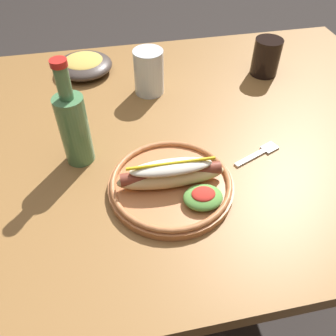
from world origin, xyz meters
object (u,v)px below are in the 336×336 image
at_px(water_cup, 149,72).
at_px(hot_dog_plate, 173,182).
at_px(side_bowl, 84,65).
at_px(soda_cup, 266,57).
at_px(glass_bottle, 74,126).
at_px(fork, 260,153).

bearing_deg(water_cup, hot_dog_plate, -92.10).
xyz_separation_m(water_cup, side_bowl, (-0.17, 0.14, -0.03)).
distance_m(soda_cup, side_bowl, 0.52).
bearing_deg(hot_dog_plate, glass_bottle, 143.73).
distance_m(water_cup, side_bowl, 0.22).
bearing_deg(side_bowl, glass_bottle, -93.44).
bearing_deg(fork, water_cup, 101.09).
xyz_separation_m(hot_dog_plate, glass_bottle, (-0.18, 0.13, 0.07)).
relative_size(hot_dog_plate, side_bowl, 1.55).
relative_size(soda_cup, water_cup, 0.87).
bearing_deg(fork, side_bowl, 107.41).
relative_size(soda_cup, glass_bottle, 0.44).
xyz_separation_m(fork, soda_cup, (0.14, 0.33, 0.05)).
relative_size(fork, water_cup, 0.99).
height_order(glass_bottle, side_bowl, glass_bottle).
bearing_deg(water_cup, side_bowl, 140.54).
height_order(soda_cup, glass_bottle, glass_bottle).
height_order(hot_dog_plate, fork, hot_dog_plate).
bearing_deg(water_cup, fork, -56.16).
bearing_deg(fork, hot_dog_plate, 174.15).
xyz_separation_m(soda_cup, glass_bottle, (-0.53, -0.26, 0.04)).
height_order(fork, side_bowl, side_bowl).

